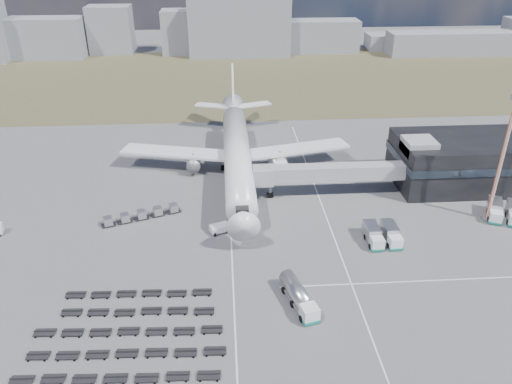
{
  "coord_description": "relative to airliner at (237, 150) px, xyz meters",
  "views": [
    {
      "loc": [
        -2.63,
        -67.31,
        47.99
      ],
      "look_at": [
        3.0,
        15.32,
        4.0
      ],
      "focal_mm": 35.0,
      "sensor_mm": 36.0,
      "label": 1
    }
  ],
  "objects": [
    {
      "name": "skyline",
      "position": [
        -33.03,
        114.59,
        4.35
      ],
      "size": [
        305.12,
        25.79,
        25.15
      ],
      "color": "gray",
      "rests_on": "ground"
    },
    {
      "name": "jet_bridge",
      "position": [
        15.9,
        -11.95,
        -0.24
      ],
      "size": [
        30.3,
        3.8,
        7.05
      ],
      "color": "#939399",
      "rests_on": "ground"
    },
    {
      "name": "floodlight_mast",
      "position": [
        45.72,
        -23.11,
        6.72
      ],
      "size": [
        2.29,
        1.85,
        23.96
      ],
      "rotation": [
        0.0,
        0.0,
        -0.27
      ],
      "color": "#BF411E",
      "rests_on": "ground"
    },
    {
      "name": "catering_truck",
      "position": [
        9.0,
        -1.36,
        -3.66
      ],
      "size": [
        4.17,
        7.38,
        3.19
      ],
      "rotation": [
        0.0,
        0.0,
        0.2
      ],
      "color": "white",
      "rests_on": "ground"
    },
    {
      "name": "uld_row",
      "position": [
        -18.4,
        -18.83,
        -4.33
      ],
      "size": [
        14.28,
        6.4,
        1.61
      ],
      "rotation": [
        0.0,
        0.0,
        0.35
      ],
      "color": "black",
      "rests_on": "ground"
    },
    {
      "name": "airliner",
      "position": [
        0.0,
        0.0,
        0.0
      ],
      "size": [
        51.59,
        64.53,
        17.62
      ],
      "color": "white",
      "rests_on": "ground"
    },
    {
      "name": "baggage_dollies",
      "position": [
        -16.23,
        -48.92,
        -4.96
      ],
      "size": [
        26.34,
        17.94,
        0.67
      ],
      "rotation": [
        0.0,
        0.0,
        -0.04
      ],
      "color": "black",
      "rests_on": "ground"
    },
    {
      "name": "service_trucks_near",
      "position": [
        23.89,
        -29.25,
        -3.88
      ],
      "size": [
        5.52,
        6.57,
        2.6
      ],
      "rotation": [
        0.0,
        0.0,
        0.02
      ],
      "color": "white",
      "rests_on": "ground"
    },
    {
      "name": "terminal",
      "position": [
        47.77,
        -8.41,
        -0.04
      ],
      "size": [
        30.4,
        16.4,
        11.0
      ],
      "color": "black",
      "rests_on": "ground"
    },
    {
      "name": "grass_strip",
      "position": [
        0.0,
        77.62,
        -5.29
      ],
      "size": [
        420.0,
        90.0,
        0.01
      ],
      "primitive_type": "cube",
      "color": "brown",
      "rests_on": "ground"
    },
    {
      "name": "service_trucks_far",
      "position": [
        48.8,
        -23.13,
        -3.83
      ],
      "size": [
        7.74,
        8.32,
        2.69
      ],
      "rotation": [
        0.0,
        0.0,
        -0.4
      ],
      "color": "white",
      "rests_on": "ground"
    },
    {
      "name": "lane_markings",
      "position": [
        9.77,
        -29.38,
        -5.29
      ],
      "size": [
        47.12,
        110.0,
        0.01
      ],
      "color": "silver",
      "rests_on": "ground"
    },
    {
      "name": "ground",
      "position": [
        0.0,
        -32.38,
        -5.29
      ],
      "size": [
        420.0,
        420.0,
        0.0
      ],
      "primitive_type": "plane",
      "color": "#565659",
      "rests_on": "ground"
    },
    {
      "name": "fuel_tanker",
      "position": [
        7.27,
        -44.46,
        -3.77
      ],
      "size": [
        4.84,
        9.71,
        3.04
      ],
      "rotation": [
        0.0,
        0.0,
        0.27
      ],
      "color": "white",
      "rests_on": "ground"
    },
    {
      "name": "pushback_tug",
      "position": [
        -4.0,
        -24.38,
        -4.54
      ],
      "size": [
        3.83,
        2.99,
        1.51
      ],
      "primitive_type": "cube",
      "rotation": [
        0.0,
        0.0,
        0.37
      ],
      "color": "white",
      "rests_on": "ground"
    }
  ]
}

